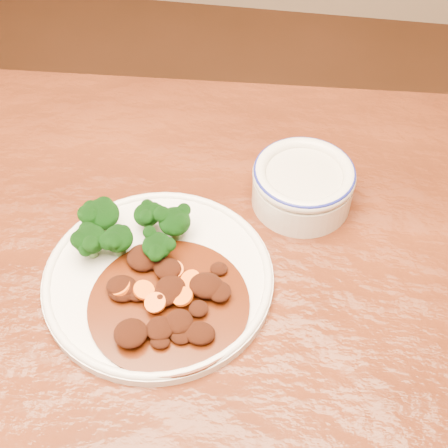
# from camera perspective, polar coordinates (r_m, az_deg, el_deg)

# --- Properties ---
(dining_table) EXTENTS (1.56, 1.00, 0.75)m
(dining_table) POSITION_cam_1_polar(r_m,az_deg,el_deg) (0.84, -7.28, -9.92)
(dining_table) COLOR #5C2510
(dining_table) RESTS_ON ground
(dinner_plate) EXTENTS (0.29, 0.29, 0.02)m
(dinner_plate) POSITION_cam_1_polar(r_m,az_deg,el_deg) (0.78, -6.02, -4.87)
(dinner_plate) COLOR white
(dinner_plate) RESTS_ON dining_table
(broccoli_florets) EXTENTS (0.14, 0.09, 0.05)m
(broccoli_florets) POSITION_cam_1_polar(r_m,az_deg,el_deg) (0.79, -8.78, -0.40)
(broccoli_florets) COLOR #578746
(broccoli_florets) RESTS_ON dinner_plate
(mince_stew) EXTENTS (0.19, 0.19, 0.03)m
(mince_stew) POSITION_cam_1_polar(r_m,az_deg,el_deg) (0.75, -5.47, -6.65)
(mince_stew) COLOR #481607
(mince_stew) RESTS_ON dinner_plate
(dip_bowl) EXTENTS (0.14, 0.14, 0.06)m
(dip_bowl) POSITION_cam_1_polar(r_m,az_deg,el_deg) (0.85, 7.23, 3.68)
(dip_bowl) COLOR silver
(dip_bowl) RESTS_ON dining_table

